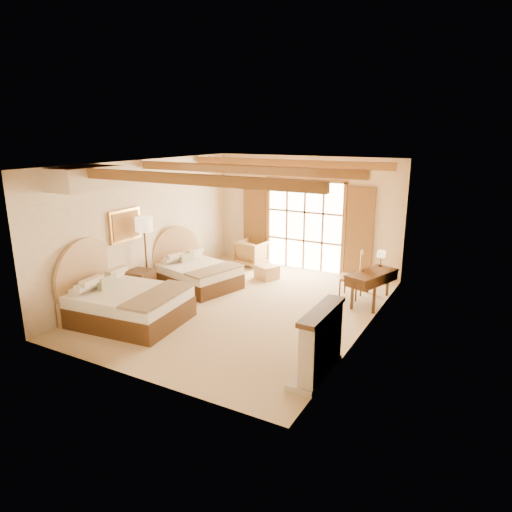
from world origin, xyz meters
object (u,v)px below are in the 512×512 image
Objects in this scene: nightstand at (140,284)px; desk at (371,286)px; bed_far at (194,272)px; bed_near at (122,300)px; armchair at (251,253)px.

desk is at bearing 19.14° from nightstand.
bed_far is 3.37× the size of nightstand.
desk is at bearing 28.20° from bed_far.
desk is at bearing 33.65° from bed_near.
bed_near is 1.07× the size of bed_far.
bed_far is 1.44m from nightstand.
bed_far is 2.39m from armchair.
bed_far is at bearing -147.33° from desk.
armchair is at bearing 79.90° from bed_near.
bed_near is 3.60× the size of nightstand.
bed_far reaches higher than desk.
bed_near is 2.93× the size of armchair.
nightstand is 0.82× the size of armchair.
nightstand is 0.45× the size of desk.
nightstand is at bearing -100.46° from bed_far.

